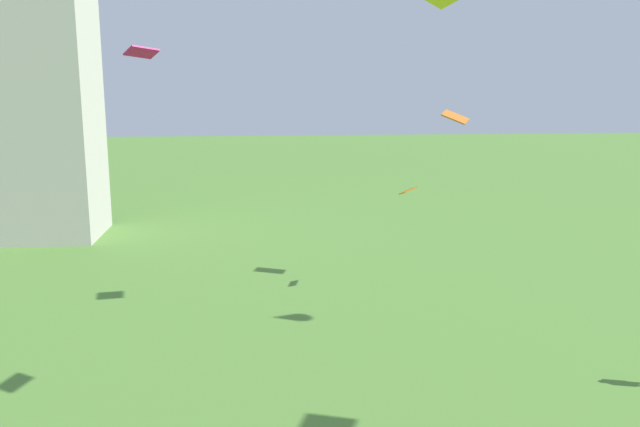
# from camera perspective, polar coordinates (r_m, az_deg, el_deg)

# --- Properties ---
(kite_flying_6) EXTENTS (0.67, 0.99, 0.50)m
(kite_flying_6) POSITION_cam_1_polar(r_m,az_deg,el_deg) (29.35, 7.62, 1.98)
(kite_flying_6) COLOR orange
(kite_flying_7) EXTENTS (1.40, 1.18, 0.66)m
(kite_flying_7) POSITION_cam_1_polar(r_m,az_deg,el_deg) (30.88, 11.64, 8.18)
(kite_flying_7) COLOR orange
(kite_flying_9) EXTENTS (1.23, 1.12, 0.43)m
(kite_flying_9) POSITION_cam_1_polar(r_m,az_deg,el_deg) (23.51, -15.19, 13.33)
(kite_flying_9) COLOR #C21261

